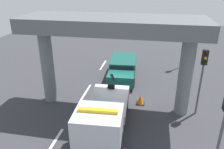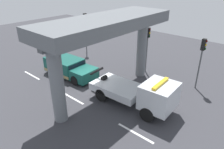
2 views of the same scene
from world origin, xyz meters
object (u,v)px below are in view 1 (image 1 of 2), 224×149
(traffic_cone_orange, at_px, (140,100))
(traffic_light_far, at_px, (203,69))
(tow_truck_white, at_px, (103,115))
(towed_van_green, at_px, (123,69))
(traffic_light_near, at_px, (187,33))

(traffic_cone_orange, bearing_deg, traffic_light_far, 81.21)
(traffic_light_far, bearing_deg, traffic_cone_orange, -98.79)
(tow_truck_white, height_order, traffic_cone_orange, tow_truck_white)
(traffic_cone_orange, bearing_deg, towed_van_green, -156.88)
(traffic_light_far, xyz_separation_m, traffic_cone_orange, (-0.56, -3.63, -2.81))
(tow_truck_white, relative_size, traffic_cone_orange, 10.41)
(tow_truck_white, relative_size, towed_van_green, 1.38)
(tow_truck_white, bearing_deg, traffic_light_near, 154.86)
(tow_truck_white, distance_m, traffic_cone_orange, 4.17)
(tow_truck_white, xyz_separation_m, traffic_light_far, (-3.09, 5.44, 1.94))
(towed_van_green, bearing_deg, traffic_light_near, 123.09)
(traffic_light_far, bearing_deg, traffic_light_near, 180.00)
(traffic_cone_orange, bearing_deg, tow_truck_white, -26.39)
(towed_van_green, distance_m, traffic_cone_orange, 4.76)
(towed_van_green, xyz_separation_m, traffic_cone_orange, (4.36, 1.86, -0.44))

